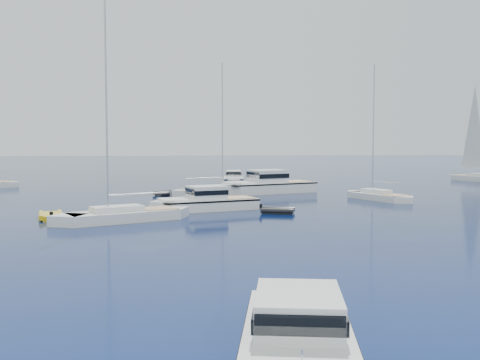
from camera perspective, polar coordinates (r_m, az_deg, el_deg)
name	(u,v)px	position (r m, az deg, el deg)	size (l,w,h in m)	color
ground	(333,255)	(29.60, 9.34, -7.46)	(400.00, 400.00, 0.00)	navy
motor_cruiser_centre	(205,210)	(47.97, -3.58, -3.05)	(3.06, 9.99, 2.62)	white
motor_cruiser_distant	(266,193)	(63.76, 2.61, -1.31)	(3.88, 12.68, 3.33)	white
motor_cruiser_horizon	(234,184)	(77.77, -0.65, -0.36)	(2.69, 8.81, 2.31)	white
sailboat_mid_r	(379,200)	(57.98, 13.79, -1.94)	(2.47, 9.48, 13.94)	white
sailboat_mid_l	(123,221)	(42.21, -11.67, -4.08)	(2.93, 11.27, 16.56)	silver
sailboat_centre	(214,195)	(61.55, -2.63, -1.50)	(2.62, 10.08, 14.82)	silver
sailboat_sails_r	(478,181)	(89.29, 22.80, -0.11)	(2.81, 10.82, 15.90)	white
tender_yellow	(51,219)	(45.04, -18.50, -3.70)	(2.08, 3.82, 0.95)	gold
tender_grey_near	(278,213)	(45.82, 3.82, -3.37)	(1.60, 2.76, 0.95)	black
tender_grey_far	(173,195)	(61.81, -6.72, -1.50)	(2.30, 4.31, 0.95)	black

